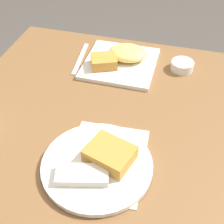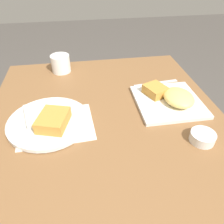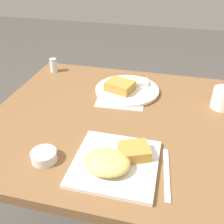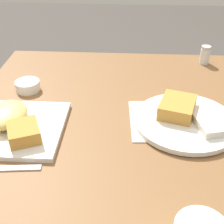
{
  "view_description": "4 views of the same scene",
  "coord_description": "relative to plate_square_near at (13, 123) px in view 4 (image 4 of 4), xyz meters",
  "views": [
    {
      "loc": [
        -0.17,
        0.66,
        1.36
      ],
      "look_at": [
        0.0,
        0.02,
        0.74
      ],
      "focal_mm": 50.0,
      "sensor_mm": 36.0,
      "label": 1
    },
    {
      "loc": [
        -0.62,
        0.08,
        1.21
      ],
      "look_at": [
        -0.04,
        -0.02,
        0.76
      ],
      "focal_mm": 35.0,
      "sensor_mm": 36.0,
      "label": 2
    },
    {
      "loc": [
        0.18,
        -0.82,
        1.28
      ],
      "look_at": [
        -0.02,
        -0.01,
        0.73
      ],
      "focal_mm": 42.0,
      "sensor_mm": 36.0,
      "label": 3
    },
    {
      "loc": [
        0.71,
        0.04,
        1.22
      ],
      "look_at": [
        0.02,
        0.0,
        0.76
      ],
      "focal_mm": 50.0,
      "sensor_mm": 36.0,
      "label": 4
    }
  ],
  "objects": [
    {
      "name": "dining_table",
      "position": [
        -0.05,
        0.26,
        -0.1
      ],
      "size": [
        0.99,
        0.87,
        0.71
      ],
      "color": "brown",
      "rests_on": "ground_plane"
    },
    {
      "name": "menu_card",
      "position": [
        -0.07,
        0.44,
        -0.02
      ],
      "size": [
        0.22,
        0.26,
        0.0
      ],
      "rotation": [
        0.0,
        0.0,
        0.06
      ],
      "color": "silver",
      "rests_on": "dining_table"
    },
    {
      "name": "plate_square_near",
      "position": [
        0.0,
        0.0,
        0.0
      ],
      "size": [
        0.25,
        0.25,
        0.06
      ],
      "color": "white",
      "rests_on": "dining_table"
    },
    {
      "name": "plate_oval_far",
      "position": [
        -0.06,
        0.47,
        -0.0
      ],
      "size": [
        0.28,
        0.28,
        0.05
      ],
      "color": "white",
      "rests_on": "menu_card"
    },
    {
      "name": "sauce_ramekin",
      "position": [
        -0.22,
        -0.02,
        -0.0
      ],
      "size": [
        0.08,
        0.08,
        0.03
      ],
      "color": "white",
      "rests_on": "dining_table"
    },
    {
      "name": "salt_shaker",
      "position": [
        -0.47,
        0.59,
        0.01
      ],
      "size": [
        0.04,
        0.04,
        0.07
      ],
      "color": "white",
      "rests_on": "dining_table"
    }
  ]
}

